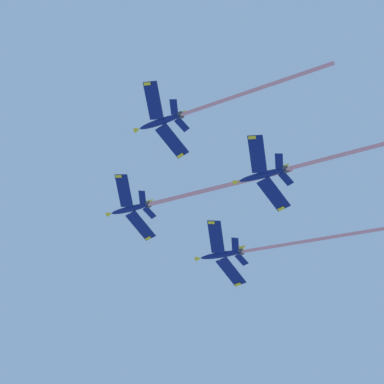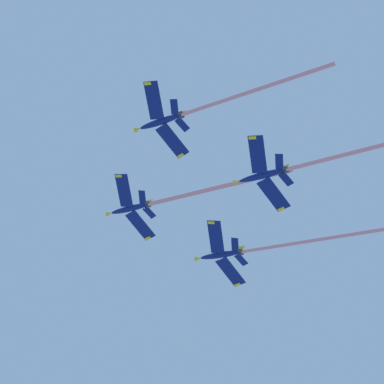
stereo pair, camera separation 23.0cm
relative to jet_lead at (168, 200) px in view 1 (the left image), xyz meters
The scene contains 4 objects.
jet_lead is the anchor object (origin of this frame).
jet_left_wing 25.36m from the jet_lead, behind, with size 32.75×37.36×20.16m.
jet_right_wing 25.29m from the jet_lead, 79.39° to the right, with size 36.02×43.18×23.44m.
jet_slot 39.04m from the jet_lead, 128.26° to the right, with size 38.45×44.91×23.08m.
Camera 1 is at (-52.04, 3.22, 1.61)m, focal length 54.99 mm.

